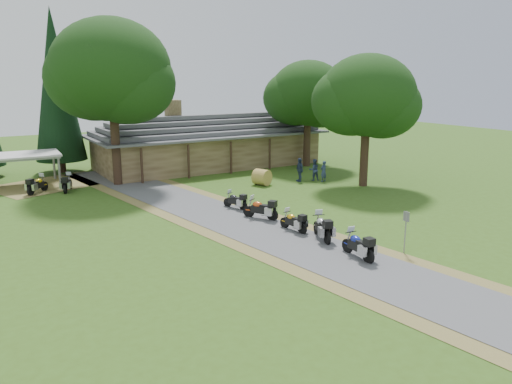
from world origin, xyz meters
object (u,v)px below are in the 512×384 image
motorcycle_row_a (358,244)px  motorcycle_row_b (322,226)px  motorcycle_row_d (261,208)px  motorcycle_row_c (293,220)px  lodge (208,140)px  motorcycle_carport_b (67,182)px  carport (21,170)px  motorcycle_carport_a (37,184)px  motorcycle_row_e (235,200)px  hay_bale (262,177)px

motorcycle_row_a → motorcycle_row_b: bearing=-0.9°
motorcycle_row_a → motorcycle_row_d: 7.91m
motorcycle_row_c → motorcycle_row_d: motorcycle_row_d is taller
lodge → motorcycle_carport_b: bearing=-162.5°
carport → motorcycle_row_d: carport is taller
motorcycle_carport_a → motorcycle_row_e: bearing=-93.9°
motorcycle_row_a → motorcycle_carport_b: (-8.80, 21.54, -0.01)m
motorcycle_row_d → hay_bale: bearing=-63.0°
motorcycle_row_b → motorcycle_row_c: motorcycle_row_b is taller
carport → motorcycle_row_c: bearing=-58.3°
motorcycle_row_e → motorcycle_row_a: bearing=163.6°
motorcycle_row_b → motorcycle_row_e: motorcycle_row_b is taller
lodge → motorcycle_row_a: size_ratio=10.75×
hay_bale → motorcycle_carport_b: bearing=157.4°
lodge → motorcycle_row_c: 21.54m
motorcycle_row_b → motorcycle_row_c: 2.00m
carport → motorcycle_carport_b: carport is taller
motorcycle_row_b → motorcycle_row_e: 7.79m
motorcycle_row_d → motorcycle_carport_a: 17.53m
motorcycle_row_b → motorcycle_row_d: (-0.75, 4.88, -0.02)m
motorcycle_row_b → motorcycle_row_e: (-0.89, 7.74, -0.13)m
lodge → motorcycle_row_c: (-4.99, -20.87, -1.84)m
lodge → motorcycle_row_e: 16.13m
lodge → motorcycle_carport_a: size_ratio=10.84×
carport → motorcycle_row_d: bearing=-55.1°
motorcycle_row_e → motorcycle_carport_b: bearing=17.6°
carport → motorcycle_row_a: bearing=-63.0°
lodge → motorcycle_row_d: 18.78m
lodge → motorcycle_row_e: lodge is taller
motorcycle_row_a → motorcycle_row_d: bearing=7.8°
motorcycle_carport_b → hay_bale: bearing=-88.8°
carport → motorcycle_row_b: (11.74, -22.31, -0.53)m
lodge → motorcycle_carport_a: lodge is taller
motorcycle_row_e → motorcycle_carport_a: (-10.19, 11.31, 0.09)m
motorcycle_row_c → motorcycle_carport_a: motorcycle_carport_a is taller
carport → motorcycle_row_c: size_ratio=3.25×
motorcycle_row_a → motorcycle_row_b: size_ratio=0.96×
motorcycle_row_c → motorcycle_carport_b: 18.69m
hay_bale → carport: bearing=149.8°
motorcycle_row_e → motorcycle_carport_a: motorcycle_carport_a is taller
motorcycle_carport_a → motorcycle_carport_b: size_ratio=1.01×
motorcycle_row_b → motorcycle_carport_a: bearing=49.7°
motorcycle_row_d → motorcycle_carport_a: bearing=5.4°
motorcycle_row_d → lodge: bearing=-47.1°
motorcycle_row_d → motorcycle_row_e: 2.87m
motorcycle_row_c → motorcycle_carport_b: motorcycle_carport_b is taller
motorcycle_row_e → motorcycle_row_c: bearing=164.6°
motorcycle_row_a → motorcycle_carport_a: (-10.80, 22.07, -0.01)m
motorcycle_row_d → motorcycle_row_a: bearing=152.8°
motorcycle_row_c → hay_bale: (4.80, 10.99, 0.02)m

